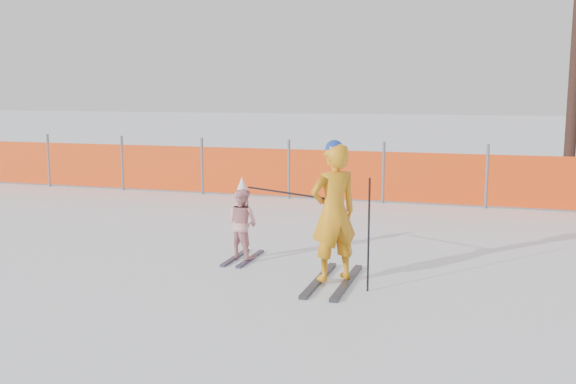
# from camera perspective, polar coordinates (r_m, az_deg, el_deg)

# --- Properties ---
(ground) EXTENTS (120.00, 120.00, 0.00)m
(ground) POSITION_cam_1_polar(r_m,az_deg,el_deg) (7.73, -1.11, -7.89)
(ground) COLOR white
(ground) RESTS_ON ground
(adult) EXTENTS (0.69, 1.45, 1.69)m
(adult) POSITION_cam_1_polar(r_m,az_deg,el_deg) (7.47, 4.08, -1.86)
(adult) COLOR black
(adult) RESTS_ON ground
(child) EXTENTS (0.55, 0.91, 1.12)m
(child) POSITION_cam_1_polar(r_m,az_deg,el_deg) (8.60, -4.08, -2.68)
(child) COLOR black
(child) RESTS_ON ground
(ski_poles) EXTENTS (1.77, 0.86, 1.30)m
(ski_poles) POSITION_cam_1_polar(r_m,az_deg,el_deg) (7.58, 3.23, -1.83)
(ski_poles) COLOR black
(ski_poles) RESTS_ON ground
(safety_fence) EXTENTS (16.67, 0.06, 1.25)m
(safety_fence) POSITION_cam_1_polar(r_m,az_deg,el_deg) (14.14, -6.55, 2.00)
(safety_fence) COLOR #595960
(safety_fence) RESTS_ON ground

